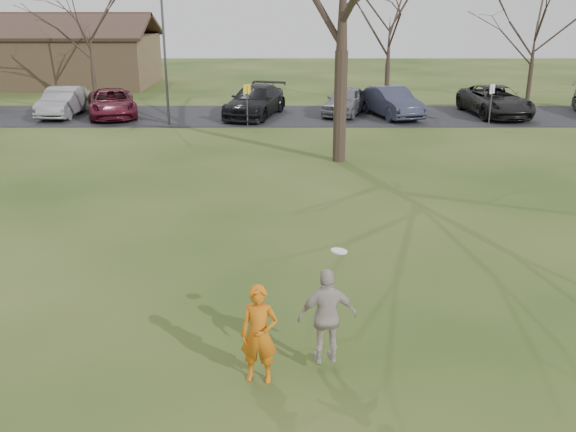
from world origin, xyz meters
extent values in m
plane|color=#1E380F|center=(0.00, 0.00, 0.00)|extent=(120.00, 120.00, 0.00)
cube|color=black|center=(0.00, 25.00, 0.02)|extent=(62.00, 6.50, 0.04)
imported|color=#C96410|center=(-0.47, -0.04, 0.85)|extent=(0.67, 0.48, 1.71)
imported|color=gray|center=(-12.06, 24.85, 0.80)|extent=(1.64, 4.61, 1.51)
imported|color=#541323|center=(-9.39, 24.62, 0.76)|extent=(3.80, 5.66, 1.44)
imported|color=black|center=(-1.74, 24.70, 0.84)|extent=(3.63, 5.93, 1.61)
imported|color=slate|center=(3.14, 25.23, 0.79)|extent=(3.16, 4.72, 1.49)
imported|color=#303448|center=(5.51, 24.54, 0.83)|extent=(3.03, 5.05, 1.57)
imported|color=black|center=(11.17, 24.95, 0.82)|extent=(3.12, 5.87, 1.57)
imported|color=#B3A6A1|center=(0.65, 0.26, 1.02)|extent=(1.04, 0.55, 1.70)
cylinder|color=white|center=(0.83, 0.35, 2.16)|extent=(0.27, 0.27, 0.06)
cube|color=#8C6D4C|center=(-20.00, 38.00, 1.75)|extent=(20.00, 8.00, 3.50)
cube|color=#33231C|center=(-20.00, 40.05, 4.25)|extent=(20.60, 4.40, 1.78)
cube|color=#38281E|center=(-20.00, 38.00, 4.95)|extent=(20.60, 0.45, 0.20)
cylinder|color=#47474C|center=(-6.00, 22.50, 3.00)|extent=(0.12, 0.12, 6.00)
cylinder|color=#47474C|center=(-2.00, 22.00, 1.00)|extent=(0.06, 0.06, 2.00)
cube|color=yellow|center=(-2.00, 22.00, 1.85)|extent=(0.35, 0.35, 0.45)
cylinder|color=#47474C|center=(10.00, 22.00, 1.00)|extent=(0.06, 0.06, 2.00)
cube|color=silver|center=(10.00, 22.00, 1.85)|extent=(0.35, 0.35, 0.45)
camera|label=1|loc=(-0.01, -9.10, 6.02)|focal=39.32mm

